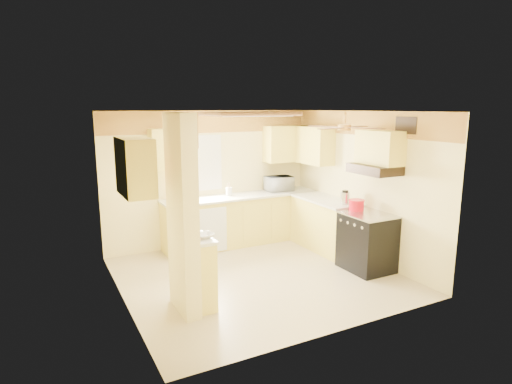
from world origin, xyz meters
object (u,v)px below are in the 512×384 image
microwave (279,184)px  bowl (205,236)px  dutch_oven (356,205)px  kettle (345,198)px  stove (367,242)px

microwave → bowl: bearing=46.1°
microwave → dutch_oven: microwave is taller
microwave → dutch_oven: 1.93m
dutch_oven → kettle: kettle is taller
microwave → bowl: microwave is taller
dutch_oven → microwave: bearing=100.1°
microwave → bowl: size_ratio=2.25×
microwave → kettle: bearing=106.9°
microwave → kettle: size_ratio=2.14×
dutch_oven → kettle: bearing=83.7°
stove → microwave: bearing=98.8°
microwave → bowl: 3.29m
stove → microwave: 2.30m
stove → kettle: 0.86m
bowl → kettle: (2.79, 0.67, 0.08)m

